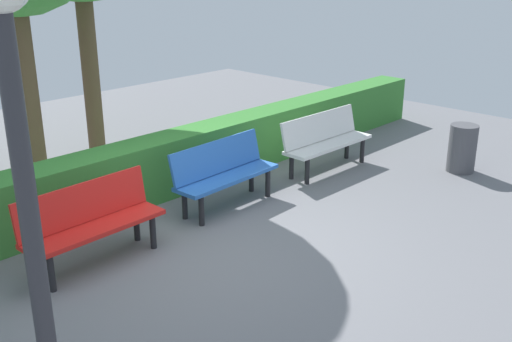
{
  "coord_description": "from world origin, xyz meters",
  "views": [
    {
      "loc": [
        4.03,
        4.59,
        3.12
      ],
      "look_at": [
        -1.12,
        -0.33,
        0.55
      ],
      "focal_mm": 42.28,
      "sensor_mm": 36.0,
      "label": 1
    }
  ],
  "objects_px": {
    "bench_red": "(91,220)",
    "bench_white": "(325,139)",
    "bench_blue": "(224,171)",
    "trash_bin": "(462,148)",
    "lamp_post": "(16,120)"
  },
  "relations": [
    {
      "from": "bench_white",
      "to": "bench_blue",
      "type": "bearing_deg",
      "value": -0.95
    },
    {
      "from": "bench_red",
      "to": "bench_white",
      "type": "bearing_deg",
      "value": 179.1
    },
    {
      "from": "lamp_post",
      "to": "bench_blue",
      "type": "bearing_deg",
      "value": -148.55
    },
    {
      "from": "bench_white",
      "to": "trash_bin",
      "type": "relative_size",
      "value": 2.28
    },
    {
      "from": "bench_white",
      "to": "bench_red",
      "type": "bearing_deg",
      "value": 1.46
    },
    {
      "from": "bench_blue",
      "to": "bench_red",
      "type": "relative_size",
      "value": 1.0
    },
    {
      "from": "bench_white",
      "to": "bench_blue",
      "type": "xyz_separation_m",
      "value": [
        2.05,
        -0.07,
        -0.0
      ]
    },
    {
      "from": "bench_red",
      "to": "trash_bin",
      "type": "height_order",
      "value": "bench_red"
    },
    {
      "from": "bench_white",
      "to": "trash_bin",
      "type": "bearing_deg",
      "value": 132.36
    },
    {
      "from": "bench_red",
      "to": "lamp_post",
      "type": "relative_size",
      "value": 0.49
    },
    {
      "from": "bench_white",
      "to": "trash_bin",
      "type": "xyz_separation_m",
      "value": [
        -1.36,
        1.55,
        -0.12
      ]
    },
    {
      "from": "bench_blue",
      "to": "bench_red",
      "type": "bearing_deg",
      "value": 0.5
    },
    {
      "from": "bench_white",
      "to": "trash_bin",
      "type": "distance_m",
      "value": 2.07
    },
    {
      "from": "trash_bin",
      "to": "bench_red",
      "type": "bearing_deg",
      "value": -15.73
    },
    {
      "from": "bench_blue",
      "to": "trash_bin",
      "type": "distance_m",
      "value": 3.78
    }
  ]
}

